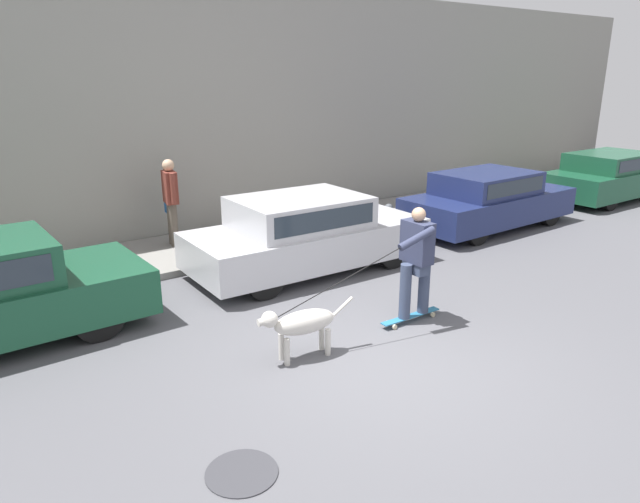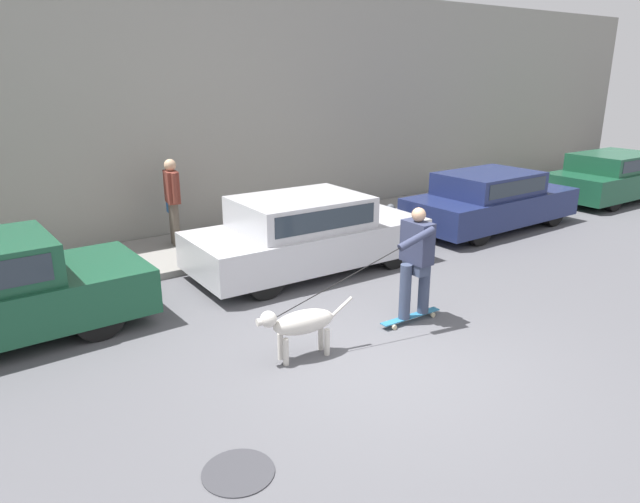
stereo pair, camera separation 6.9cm
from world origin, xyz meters
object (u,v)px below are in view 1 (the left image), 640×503
object	(u,v)px
parked_car_2	(488,201)
skateboarder	(416,258)
parked_car_3	(611,176)
pedestrian_with_bag	(171,198)
parked_car_1	(306,235)
dog	(301,323)
fire_hydrant	(388,220)

from	to	relation	value
parked_car_2	skateboarder	world-z (taller)	skateboarder
skateboarder	parked_car_3	bearing A→B (deg)	-164.18
skateboarder	pedestrian_with_bag	bearing A→B (deg)	-73.21
parked_car_1	dog	size ratio (longest dim) A/B	3.30
parked_car_2	skateboarder	distance (m)	5.55
dog	fire_hydrant	bearing A→B (deg)	-135.50
parked_car_1	fire_hydrant	distance (m)	2.68
parked_car_3	pedestrian_with_bag	size ratio (longest dim) A/B	2.59
parked_car_1	dog	distance (m)	3.24
parked_car_1	parked_car_2	distance (m)	4.88
skateboarder	parked_car_1	bearing A→B (deg)	-88.92
skateboarder	fire_hydrant	distance (m)	4.25
dog	fire_hydrant	xyz separation A→B (m)	(4.43, 3.34, -0.08)
parked_car_1	dog	xyz separation A→B (m)	(-1.86, -2.64, -0.19)
dog	skateboarder	distance (m)	1.92
fire_hydrant	pedestrian_with_bag	bearing A→B (deg)	156.44
parked_car_1	parked_car_3	bearing A→B (deg)	1.26
fire_hydrant	parked_car_3	bearing A→B (deg)	-5.41
parked_car_3	skateboarder	world-z (taller)	skateboarder
dog	pedestrian_with_bag	bearing A→B (deg)	-87.34
skateboarder	fire_hydrant	xyz separation A→B (m)	(2.57, 3.34, -0.54)
parked_car_3	pedestrian_with_bag	bearing A→B (deg)	168.25
parked_car_1	fire_hydrant	world-z (taller)	parked_car_1
parked_car_3	dog	bearing A→B (deg)	-167.11
dog	skateboarder	xyz separation A→B (m)	(1.87, -0.00, 0.46)
parked_car_2	skateboarder	bearing A→B (deg)	-152.47
parked_car_2	fire_hydrant	size ratio (longest dim) A/B	5.76
parked_car_1	dog	world-z (taller)	parked_car_1
parked_car_2	pedestrian_with_bag	world-z (taller)	pedestrian_with_bag
fire_hydrant	skateboarder	bearing A→B (deg)	-127.49
parked_car_2	pedestrian_with_bag	distance (m)	6.78
parked_car_1	skateboarder	world-z (taller)	skateboarder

